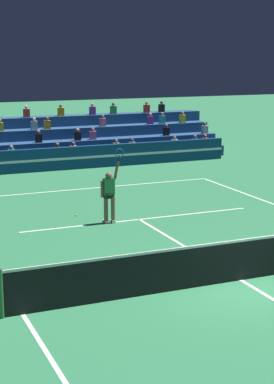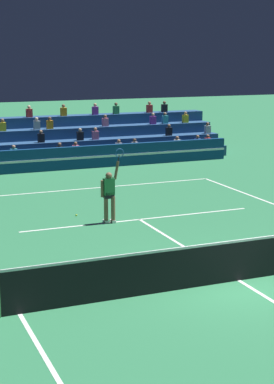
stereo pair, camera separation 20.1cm
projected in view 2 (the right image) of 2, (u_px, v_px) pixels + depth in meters
ground_plane at (239, 280)px, 15.95m from camera, size 120.00×120.00×0.00m
court_lines at (239, 280)px, 15.95m from camera, size 11.10×23.90×0.01m
tennis_net at (240, 260)px, 15.83m from camera, size 12.00×0.10×1.10m
sponsor_banner_wall at (59, 159)px, 30.72m from camera, size 18.00×0.26×1.10m
bleacher_stand at (43, 144)px, 33.52m from camera, size 19.39×3.80×2.83m
tennis_player at (109, 194)px, 21.14m from camera, size 0.86×0.34×2.50m
tennis_ball at (76, 215)px, 22.21m from camera, size 0.07×0.07×0.07m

